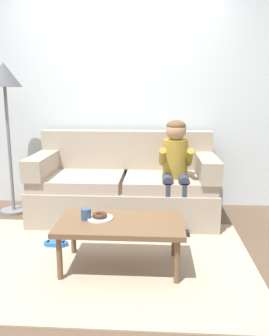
{
  "coord_description": "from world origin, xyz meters",
  "views": [
    {
      "loc": [
        0.45,
        -3.0,
        1.4
      ],
      "look_at": [
        0.23,
        0.45,
        0.65
      ],
      "focal_mm": 38.43,
      "sensor_mm": 36.0,
      "label": 1
    }
  ],
  "objects_px": {
    "coffee_table": "(121,226)",
    "floor_lamp": "(5,88)",
    "couch": "(125,187)",
    "toy_controller": "(56,244)",
    "mug": "(86,214)",
    "donut": "(100,215)",
    "person_child": "(176,163)"
  },
  "relations": [
    {
      "from": "coffee_table",
      "to": "donut",
      "type": "height_order",
      "value": "donut"
    },
    {
      "from": "couch",
      "to": "floor_lamp",
      "type": "height_order",
      "value": "floor_lamp"
    },
    {
      "from": "donut",
      "to": "floor_lamp",
      "type": "relative_size",
      "value": 0.07
    },
    {
      "from": "mug",
      "to": "floor_lamp",
      "type": "bearing_deg",
      "value": 131.79
    },
    {
      "from": "couch",
      "to": "donut",
      "type": "distance_m",
      "value": 1.16
    },
    {
      "from": "mug",
      "to": "toy_controller",
      "type": "bearing_deg",
      "value": 137.32
    },
    {
      "from": "person_child",
      "to": "mug",
      "type": "bearing_deg",
      "value": -127.87
    },
    {
      "from": "toy_controller",
      "to": "floor_lamp",
      "type": "xyz_separation_m",
      "value": [
        -0.76,
        0.92,
        1.4
      ]
    },
    {
      "from": "donut",
      "to": "person_child",
      "type": "bearing_deg",
      "value": 55.79
    },
    {
      "from": "person_child",
      "to": "couch",
      "type": "bearing_deg",
      "value": 159.34
    },
    {
      "from": "person_child",
      "to": "donut",
      "type": "bearing_deg",
      "value": -124.21
    },
    {
      "from": "person_child",
      "to": "donut",
      "type": "relative_size",
      "value": 9.18
    },
    {
      "from": "donut",
      "to": "coffee_table",
      "type": "bearing_deg",
      "value": -15.19
    },
    {
      "from": "person_child",
      "to": "floor_lamp",
      "type": "distance_m",
      "value": 2.03
    },
    {
      "from": "couch",
      "to": "person_child",
      "type": "height_order",
      "value": "person_child"
    },
    {
      "from": "coffee_table",
      "to": "donut",
      "type": "xyz_separation_m",
      "value": [
        -0.17,
        0.05,
        0.07
      ]
    },
    {
      "from": "coffee_table",
      "to": "person_child",
      "type": "bearing_deg",
      "value": 64.59
    },
    {
      "from": "mug",
      "to": "donut",
      "type": "bearing_deg",
      "value": 9.52
    },
    {
      "from": "mug",
      "to": "coffee_table",
      "type": "bearing_deg",
      "value": -5.91
    },
    {
      "from": "floor_lamp",
      "to": "couch",
      "type": "bearing_deg",
      "value": -3.45
    },
    {
      "from": "coffee_table",
      "to": "couch",
      "type": "bearing_deg",
      "value": 93.68
    },
    {
      "from": "couch",
      "to": "mug",
      "type": "relative_size",
      "value": 21.89
    },
    {
      "from": "toy_controller",
      "to": "floor_lamp",
      "type": "height_order",
      "value": "floor_lamp"
    },
    {
      "from": "coffee_table",
      "to": "floor_lamp",
      "type": "bearing_deg",
      "value": 137.49
    },
    {
      "from": "person_child",
      "to": "mug",
      "type": "xyz_separation_m",
      "value": [
        -0.75,
        -0.96,
        -0.23
      ]
    },
    {
      "from": "mug",
      "to": "toy_controller",
      "type": "xyz_separation_m",
      "value": [
        -0.35,
        0.33,
        -0.41
      ]
    },
    {
      "from": "person_child",
      "to": "floor_lamp",
      "type": "height_order",
      "value": "floor_lamp"
    },
    {
      "from": "couch",
      "to": "donut",
      "type": "bearing_deg",
      "value": -94.69
    },
    {
      "from": "donut",
      "to": "floor_lamp",
      "type": "xyz_separation_m",
      "value": [
        -1.22,
        1.23,
        1.0
      ]
    },
    {
      "from": "couch",
      "to": "floor_lamp",
      "type": "relative_size",
      "value": 1.16
    },
    {
      "from": "coffee_table",
      "to": "mug",
      "type": "relative_size",
      "value": 10.99
    },
    {
      "from": "coffee_table",
      "to": "toy_controller",
      "type": "distance_m",
      "value": 0.8
    }
  ]
}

